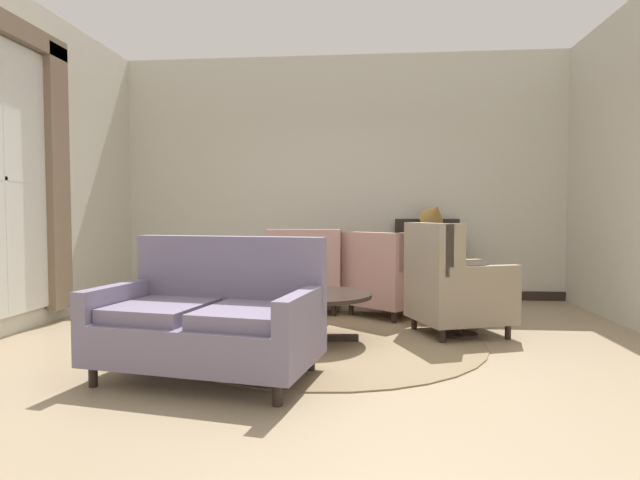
% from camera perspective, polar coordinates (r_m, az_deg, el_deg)
% --- Properties ---
extents(ground, '(8.52, 8.52, 0.00)m').
position_cam_1_polar(ground, '(4.58, 0.31, -11.75)').
color(ground, '#9E896B').
extents(wall_back, '(6.24, 0.08, 3.32)m').
position_cam_1_polar(wall_back, '(7.27, 2.26, 6.80)').
color(wall_back, beige).
rests_on(wall_back, ground).
extents(wall_left, '(0.08, 3.95, 3.32)m').
position_cam_1_polar(wall_left, '(6.30, -27.92, 7.10)').
color(wall_left, beige).
rests_on(wall_left, ground).
extents(baseboard_back, '(6.08, 0.03, 0.12)m').
position_cam_1_polar(baseboard_back, '(7.28, 2.22, -5.82)').
color(baseboard_back, black).
rests_on(baseboard_back, ground).
extents(area_rug, '(2.86, 2.86, 0.01)m').
position_cam_1_polar(area_rug, '(4.87, 0.62, -10.80)').
color(area_rug, '#847051').
rests_on(area_rug, ground).
extents(window_with_curtains, '(0.12, 1.83, 2.86)m').
position_cam_1_polar(window_with_curtains, '(5.67, -30.98, 7.38)').
color(window_with_curtains, silver).
extents(coffee_table, '(0.96, 0.96, 0.44)m').
position_cam_1_polar(coffee_table, '(4.73, -0.18, -6.66)').
color(coffee_table, black).
rests_on(coffee_table, ground).
extents(porcelain_vase, '(0.18, 0.18, 0.34)m').
position_cam_1_polar(porcelain_vase, '(4.74, -0.47, -3.91)').
color(porcelain_vase, '#4C7A66').
rests_on(porcelain_vase, coffee_table).
extents(settee, '(1.64, 1.12, 0.99)m').
position_cam_1_polar(settee, '(3.82, -11.82, -8.52)').
color(settee, slate).
rests_on(settee, ground).
extents(armchair_foreground_right, '(1.04, 0.98, 1.07)m').
position_cam_1_polar(armchair_foreground_right, '(5.15, 14.21, -5.05)').
color(armchair_foreground_right, gray).
rests_on(armchair_foreground_right, ground).
extents(armchair_beside_settee, '(1.16, 1.17, 0.96)m').
position_cam_1_polar(armchair_beside_settee, '(5.95, 7.43, -4.38)').
color(armchair_beside_settee, tan).
rests_on(armchair_beside_settee, ground).
extents(armchair_near_window, '(0.86, 0.90, 0.98)m').
position_cam_1_polar(armchair_near_window, '(6.19, -1.43, -3.94)').
color(armchair_near_window, tan).
rests_on(armchair_near_window, ground).
extents(side_table, '(0.50, 0.50, 0.70)m').
position_cam_1_polar(side_table, '(5.09, 15.03, -5.55)').
color(side_table, black).
rests_on(side_table, ground).
extents(sideboard, '(0.85, 0.38, 1.09)m').
position_cam_1_polar(sideboard, '(7.02, 11.69, -2.53)').
color(sideboard, black).
rests_on(sideboard, ground).
extents(gramophone, '(0.40, 0.47, 0.49)m').
position_cam_1_polar(gramophone, '(6.91, 12.21, 2.54)').
color(gramophone, black).
rests_on(gramophone, sideboard).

